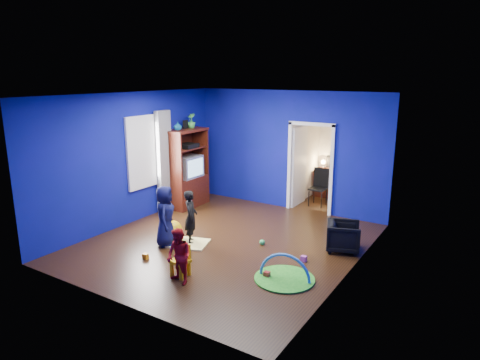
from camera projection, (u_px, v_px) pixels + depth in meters
The scene contains 33 objects.
floor at pixel (226, 243), 8.53m from camera, with size 5.00×5.50×0.01m, color black.
ceiling at pixel (225, 95), 7.83m from camera, with size 5.00×5.50×0.01m, color white.
wall_back at pixel (288, 151), 10.44m from camera, with size 5.00×0.02×2.90m, color navy.
wall_front at pixel (114, 209), 5.92m from camera, with size 5.00×0.02×2.90m, color navy.
wall_left at pixel (132, 159), 9.47m from camera, with size 0.02×5.50×2.90m, color navy.
wall_right at pixel (354, 190), 6.89m from camera, with size 0.02×5.50×2.90m, color navy.
alcove at pixel (324, 155), 10.90m from camera, with size 1.00×1.75×2.50m, color silver, non-canonical shape.
armchair at pixel (343, 236), 8.10m from camera, with size 0.60×0.62×0.56m, color black.
child_black at pixel (191, 217), 8.42m from camera, with size 0.39×0.26×1.07m, color black.
child_navy at pixel (165, 216), 8.28m from camera, with size 0.59×0.38×1.20m, color #101A3D.
toddler_red at pixel (179, 257), 6.78m from camera, with size 0.45×0.35×0.92m, color #B51313.
vase at pixel (178, 126), 10.20m from camera, with size 0.19×0.19×0.20m, color #0C5666.
potted_plant at pixel (191, 121), 10.61m from camera, with size 0.20×0.20×0.36m, color green.
tv_armoire at pixel (187, 168), 10.71m from camera, with size 0.58×1.14×1.96m, color #411A0A.
crt_tv at pixel (188, 167), 10.68m from camera, with size 0.46×0.70×0.54m, color silver.
yellow_blanket at pixel (188, 243), 8.46m from camera, with size 0.75×0.60×0.03m, color #F2E07A.
hopper_ball at pixel (172, 231), 8.60m from camera, with size 0.41×0.41×0.41m, color yellow.
kid_chair at pixel (180, 262), 7.07m from camera, with size 0.28×0.28×0.50m, color yellow.
play_mat at pixel (284, 279), 7.01m from camera, with size 0.99×0.99×0.03m, color green.
toy_arch at pixel (284, 278), 7.00m from camera, with size 0.88×0.88×0.05m, color #3F8CD8.
window_left at pixel (143, 152), 9.73m from camera, with size 0.03×0.95×1.55m, color white.
curtain at pixel (164, 161), 10.19m from camera, with size 0.14×0.42×2.40m, color slate.
doorway at pixel (310, 169), 10.23m from camera, with size 1.16×0.10×2.10m, color white.
study_desk at pixel (331, 183), 11.63m from camera, with size 0.88×0.44×0.75m, color #3D140A.
desk_monitor at pixel (334, 162), 11.59m from camera, with size 0.40×0.05×0.32m, color black.
desk_lamp at pixel (323, 162), 11.69m from camera, with size 0.14×0.14×0.14m, color #FFD88C.
folding_chair at pixel (318, 188), 10.82m from camera, with size 0.40×0.40×0.92m, color black.
book_shelf at pixel (336, 122), 11.33m from camera, with size 0.88×0.24×0.04m, color white.
toy_0 at pixel (267, 274), 7.07m from camera, with size 0.10×0.08×0.10m, color red.
toy_1 at pixel (329, 242), 8.43m from camera, with size 0.11×0.11×0.11m, color blue.
toy_2 at pixel (145, 256), 7.78m from camera, with size 0.10×0.08×0.10m, color orange.
toy_3 at pixel (262, 242), 8.42m from camera, with size 0.11×0.11×0.11m, color green.
toy_4 at pixel (304, 259), 7.68m from camera, with size 0.10×0.08×0.10m, color #C148A4.
Camera 1 is at (4.48, -6.61, 3.28)m, focal length 32.00 mm.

